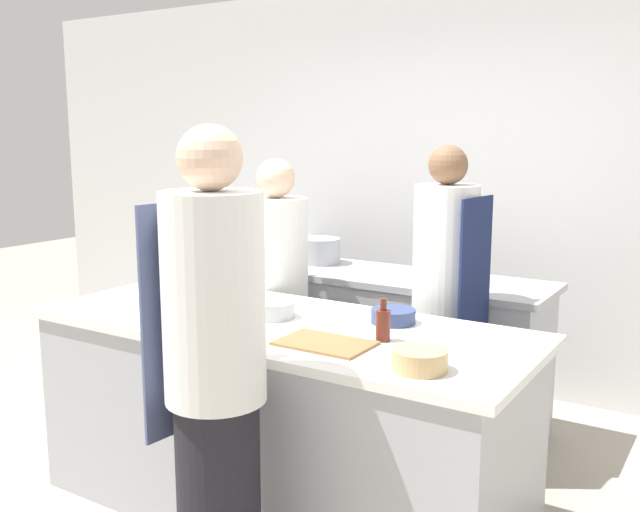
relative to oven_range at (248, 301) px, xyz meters
The scene contains 19 objects.
ground_plane 2.34m from the oven_range, 48.36° to the right, with size 16.00×16.00×0.00m, color #A89E8E.
wall_back 1.84m from the oven_range, 15.13° to the left, with size 8.00×0.06×2.80m.
prep_counter 2.30m from the oven_range, 48.36° to the right, with size 2.34×0.94×0.92m.
pass_counter 1.53m from the oven_range, 18.13° to the right, with size 1.99×0.62×0.92m.
oven_range is the anchor object (origin of this frame).
chef_at_prep_near 3.03m from the oven_range, 54.20° to the right, with size 0.39×0.37×1.80m.
chef_at_stove 2.24m from the oven_range, 24.70° to the right, with size 0.36×0.34×1.71m.
chef_at_pass_far 1.53m from the oven_range, 45.60° to the right, with size 0.41×0.40×1.63m.
bottle_olive_oil 2.75m from the oven_range, 40.06° to the right, with size 0.06×0.06×0.18m.
bottle_vinegar 1.67m from the oven_range, 68.09° to the right, with size 0.08×0.08×0.24m.
bottle_wine 2.66m from the oven_range, 53.46° to the right, with size 0.07×0.07×0.19m.
bottle_cooking_oil 2.06m from the oven_range, 64.42° to the right, with size 0.08×0.08×0.20m.
bowl_mixing_large 2.51m from the oven_range, 36.53° to the right, with size 0.20×0.20×0.06m.
bowl_prep_small 2.28m from the oven_range, 49.03° to the right, with size 0.21×0.21×0.08m.
bowl_ceramic_blue 1.83m from the oven_range, 60.10° to the right, with size 0.26×0.26×0.06m.
bowl_wooden_salad 3.12m from the oven_range, 40.36° to the right, with size 0.21×0.21×0.08m.
cup 1.94m from the oven_range, 66.71° to the right, with size 0.08×0.08×0.08m.
cutting_board 2.73m from the oven_range, 45.29° to the right, with size 0.38×0.25×0.01m.
stockpot 1.14m from the oven_range, 23.46° to the right, with size 0.27×0.27×0.16m.
Camera 1 is at (1.84, -2.57, 1.78)m, focal length 40.00 mm.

